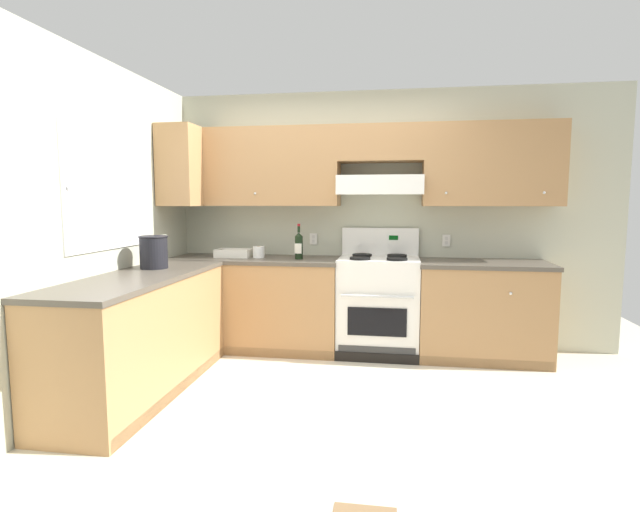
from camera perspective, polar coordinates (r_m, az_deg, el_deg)
The scene contains 10 objects.
ground_plane at distance 3.74m, azimuth -2.18°, elevation -16.63°, with size 7.04×7.04×0.00m, color beige.
wall_back at distance 4.91m, azimuth 5.93°, elevation 6.55°, with size 4.68×0.57×2.55m.
wall_left at distance 4.25m, azimuth -23.22°, elevation 4.28°, with size 0.47×4.00×2.55m.
counter_back_run at distance 4.75m, azimuth 2.99°, elevation -5.91°, with size 3.60×0.65×0.91m.
counter_left_run at distance 4.00m, azimuth -20.16°, elevation -8.62°, with size 0.63×1.91×0.91m.
stove at distance 4.73m, azimuth 6.84°, elevation -5.65°, with size 0.76×0.62×1.20m.
wine_bottle at distance 4.69m, azimuth -2.49°, elevation 1.30°, with size 0.08×0.08×0.34m.
bowl at distance 4.96m, azimuth -10.02°, elevation 0.20°, with size 0.35×0.24×0.08m.
bucket at distance 4.26m, azimuth -18.89°, elevation 0.50°, with size 0.24×0.24×0.27m.
paper_towel_roll at distance 4.85m, azimuth -7.19°, elevation 0.47°, with size 0.12×0.12×0.11m.
Camera 1 is at (0.67, -3.38, 1.46)m, focal length 27.35 mm.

